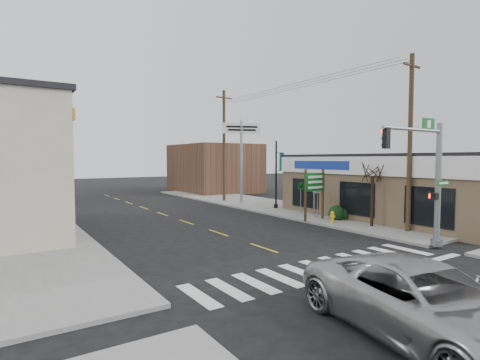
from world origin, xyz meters
TOP-DOWN VIEW (x-y plane):
  - ground at (0.00, 0.00)m, footprint 140.00×140.00m
  - sidewalk_right at (9.00, 13.00)m, footprint 6.00×38.00m
  - sidewalk_left at (-9.00, 13.00)m, footprint 6.00×38.00m
  - center_line at (0.00, 8.00)m, footprint 0.12×56.00m
  - crosswalk at (0.00, 0.40)m, footprint 11.00×2.20m
  - thrift_store at (14.50, 6.00)m, footprint 12.00×14.00m
  - bldg_distant_right at (12.00, 30.00)m, footprint 8.00×10.00m
  - suv at (-2.04, -4.56)m, footprint 3.62×6.26m
  - traffic_signal_pole at (5.65, -0.18)m, footprint 4.32×0.36m
  - guide_sign at (6.70, 7.74)m, footprint 1.80×0.14m
  - fire_hydrant at (6.70, 6.25)m, footprint 0.23×0.23m
  - ped_crossing_sign at (8.20, 9.33)m, footprint 1.08×0.08m
  - lamp_post at (8.26, 13.45)m, footprint 0.69×0.54m
  - dance_center_sign at (8.01, 18.02)m, footprint 3.37×0.21m
  - bare_tree at (7.88, 4.41)m, footprint 2.10×2.10m
  - shrub_front at (10.77, 5.06)m, footprint 1.33×1.33m
  - shrub_back at (8.00, 7.12)m, footprint 1.00×1.00m
  - utility_pole_near at (8.28, 2.46)m, footprint 1.59×0.24m
  - utility_pole_far at (7.50, 20.09)m, footprint 1.72×0.26m

SIDE VIEW (x-z plane):
  - ground at x=0.00m, z-range 0.00..0.00m
  - center_line at x=0.00m, z-range 0.00..0.01m
  - crosswalk at x=0.00m, z-range 0.00..0.01m
  - sidewalk_right at x=9.00m, z-range 0.00..0.13m
  - sidewalk_left at x=-9.00m, z-range 0.00..0.13m
  - shrub_back at x=8.00m, z-range 0.13..0.88m
  - fire_hydrant at x=6.70m, z-range 0.16..0.88m
  - shrub_front at x=10.77m, z-range 0.13..1.13m
  - suv at x=-2.04m, z-range 0.00..1.64m
  - thrift_store at x=14.50m, z-range 0.00..4.00m
  - ped_crossing_sign at x=8.20m, z-range 0.64..3.41m
  - guide_sign at x=6.70m, z-range 0.57..3.72m
  - bldg_distant_right at x=12.00m, z-range 0.00..5.60m
  - lamp_post at x=8.26m, z-range 0.56..5.90m
  - traffic_signal_pole at x=5.65m, z-range 0.66..6.14m
  - bare_tree at x=7.88m, z-range 1.34..5.55m
  - utility_pole_near at x=8.28m, z-range 0.25..9.41m
  - utility_pole_far at x=7.50m, z-range 0.26..10.15m
  - dance_center_sign at x=8.01m, z-range 1.91..9.08m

